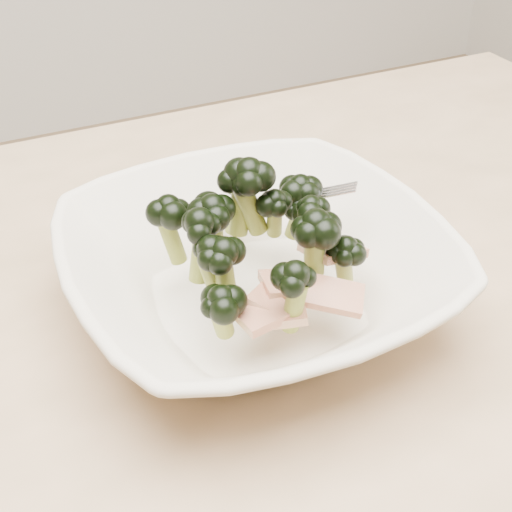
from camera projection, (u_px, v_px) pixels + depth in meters
name	position (u px, v px, depth m)	size (l,w,h in m)	color
dining_table	(221.00, 427.00, 0.60)	(1.20, 0.80, 0.75)	tan
broccoli_dish	(256.00, 266.00, 0.55)	(0.29, 0.29, 0.13)	beige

